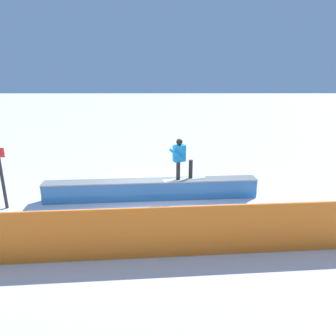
% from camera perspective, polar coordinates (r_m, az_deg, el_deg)
% --- Properties ---
extents(ground_plane, '(120.00, 120.00, 0.00)m').
position_cam_1_polar(ground_plane, '(10.73, -3.07, -5.77)').
color(ground_plane, white).
extents(grind_box, '(7.38, 1.13, 0.69)m').
position_cam_1_polar(grind_box, '(10.61, -3.10, -4.20)').
color(grind_box, '#2F70B9').
rests_on(grind_box, ground_plane).
extents(snowboarder, '(1.56, 0.79, 1.45)m').
position_cam_1_polar(snowboarder, '(10.28, 2.42, 1.93)').
color(snowboarder, silver).
rests_on(snowboarder, grind_box).
extents(safety_fence, '(11.46, 0.96, 1.29)m').
position_cam_1_polar(safety_fence, '(7.23, -4.58, -12.16)').
color(safety_fence, orange).
rests_on(safety_fence, ground_plane).
extents(trail_marker, '(0.40, 0.10, 2.02)m').
position_cam_1_polar(trail_marker, '(10.95, -28.77, -1.45)').
color(trail_marker, '#262628').
rests_on(trail_marker, ground_plane).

